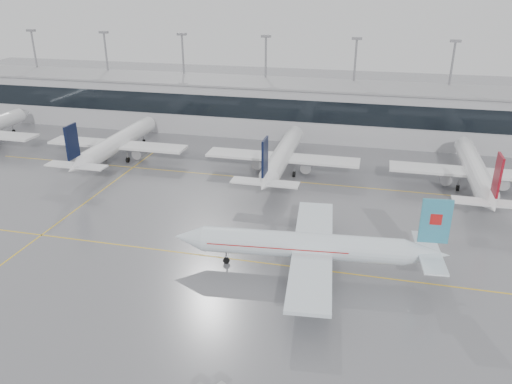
# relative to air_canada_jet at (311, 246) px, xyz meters

# --- Properties ---
(ground) EXTENTS (320.00, 320.00, 0.00)m
(ground) POSITION_rel_air_canada_jet_xyz_m (-10.23, 0.24, -3.48)
(ground) COLOR slate
(ground) RESTS_ON ground
(taxi_line_main) EXTENTS (120.00, 0.25, 0.01)m
(taxi_line_main) POSITION_rel_air_canada_jet_xyz_m (-10.23, 0.24, -3.47)
(taxi_line_main) COLOR yellow
(taxi_line_main) RESTS_ON ground
(taxi_line_north) EXTENTS (120.00, 0.25, 0.01)m
(taxi_line_north) POSITION_rel_air_canada_jet_xyz_m (-10.23, 30.24, -3.47)
(taxi_line_north) COLOR yellow
(taxi_line_north) RESTS_ON ground
(taxi_line_cross) EXTENTS (0.25, 60.00, 0.01)m
(taxi_line_cross) POSITION_rel_air_canada_jet_xyz_m (-40.23, 15.24, -3.47)
(taxi_line_cross) COLOR yellow
(taxi_line_cross) RESTS_ON ground
(terminal) EXTENTS (180.00, 15.00, 12.00)m
(terminal) POSITION_rel_air_canada_jet_xyz_m (-10.23, 62.24, 2.52)
(terminal) COLOR #AAAAAE
(terminal) RESTS_ON ground
(terminal_glass) EXTENTS (180.00, 0.20, 5.00)m
(terminal_glass) POSITION_rel_air_canada_jet_xyz_m (-10.23, 54.69, 4.02)
(terminal_glass) COLOR black
(terminal_glass) RESTS_ON ground
(terminal_roof) EXTENTS (182.00, 16.00, 0.40)m
(terminal_roof) POSITION_rel_air_canada_jet_xyz_m (-10.23, 62.24, 8.72)
(terminal_roof) COLOR gray
(terminal_roof) RESTS_ON ground
(light_masts) EXTENTS (156.40, 1.00, 22.60)m
(light_masts) POSITION_rel_air_canada_jet_xyz_m (-10.23, 68.24, 9.87)
(light_masts) COLOR gray
(light_masts) RESTS_ON ground
(air_canada_jet) EXTENTS (35.49, 28.21, 11.02)m
(air_canada_jet) POSITION_rel_air_canada_jet_xyz_m (0.00, 0.00, 0.00)
(air_canada_jet) COLOR white
(air_canada_jet) RESTS_ON ground
(parked_jet_b) EXTENTS (29.64, 36.96, 11.72)m
(parked_jet_b) POSITION_rel_air_canada_jet_xyz_m (-45.23, 33.93, 0.23)
(parked_jet_b) COLOR white
(parked_jet_b) RESTS_ON ground
(parked_jet_c) EXTENTS (29.64, 36.96, 11.72)m
(parked_jet_c) POSITION_rel_air_canada_jet_xyz_m (-10.23, 33.93, 0.23)
(parked_jet_c) COLOR white
(parked_jet_c) RESTS_ON ground
(parked_jet_d) EXTENTS (29.64, 36.96, 11.72)m
(parked_jet_d) POSITION_rel_air_canada_jet_xyz_m (24.77, 33.93, 0.23)
(parked_jet_d) COLOR white
(parked_jet_d) RESTS_ON ground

